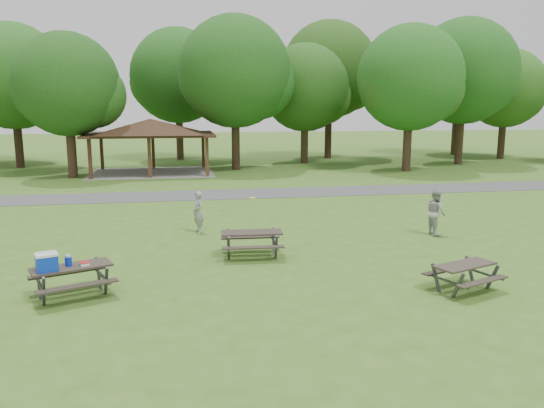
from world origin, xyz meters
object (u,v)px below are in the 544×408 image
at_px(frisbee_catcher, 436,212).
at_px(frisbee_thrower, 198,212).
at_px(picnic_table_middle, 252,238).
at_px(picnic_table_near, 64,269).

bearing_deg(frisbee_catcher, frisbee_thrower, 74.99).
distance_m(picnic_table_middle, frisbee_catcher, 7.19).
height_order(picnic_table_near, frisbee_catcher, frisbee_catcher).
height_order(picnic_table_near, frisbee_thrower, frisbee_thrower).
xyz_separation_m(frisbee_thrower, frisbee_catcher, (8.52, -1.81, 0.06)).
distance_m(frisbee_thrower, frisbee_catcher, 8.71).
bearing_deg(frisbee_catcher, picnic_table_middle, 100.26).
bearing_deg(picnic_table_middle, frisbee_thrower, 113.77).
bearing_deg(frisbee_thrower, frisbee_catcher, 59.68).
height_order(picnic_table_near, picnic_table_middle, picnic_table_near).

